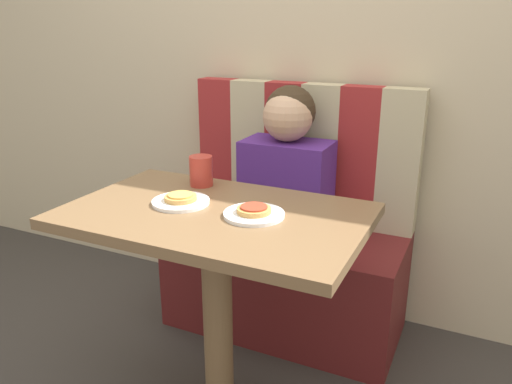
% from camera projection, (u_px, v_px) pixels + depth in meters
% --- Properties ---
extents(wall_back, '(7.00, 0.05, 2.60)m').
position_uv_depth(wall_back, '(315.00, 32.00, 2.17)').
color(wall_back, '#C6B28E').
rests_on(wall_back, ground_plane).
extents(booth_seat, '(1.03, 0.48, 0.47)m').
position_uv_depth(booth_seat, '(285.00, 279.00, 2.26)').
color(booth_seat, '#5B1919').
rests_on(booth_seat, ground_plane).
extents(booth_backrest, '(1.03, 0.09, 0.62)m').
position_uv_depth(booth_backrest, '(303.00, 152.00, 2.25)').
color(booth_backrest, maroon).
rests_on(booth_backrest, booth_seat).
extents(dining_table, '(0.94, 0.60, 0.78)m').
position_uv_depth(dining_table, '(216.00, 247.00, 1.60)').
color(dining_table, brown).
rests_on(dining_table, ground_plane).
extents(person, '(0.37, 0.24, 0.63)m').
position_uv_depth(person, '(287.00, 161.00, 2.09)').
color(person, '#4C237A').
rests_on(person, booth_seat).
extents(plate_left, '(0.19, 0.19, 0.01)m').
position_uv_depth(plate_left, '(181.00, 202.00, 1.62)').
color(plate_left, white).
rests_on(plate_left, dining_table).
extents(plate_right, '(0.19, 0.19, 0.01)m').
position_uv_depth(plate_right, '(254.00, 214.00, 1.52)').
color(plate_right, white).
rests_on(plate_right, dining_table).
extents(pizza_left, '(0.11, 0.11, 0.02)m').
position_uv_depth(pizza_left, '(181.00, 197.00, 1.62)').
color(pizza_left, '#C68E47').
rests_on(pizza_left, plate_left).
extents(pizza_right, '(0.11, 0.11, 0.02)m').
position_uv_depth(pizza_right, '(254.00, 210.00, 1.51)').
color(pizza_right, '#C68E47').
rests_on(pizza_right, plate_right).
extents(drinking_cup, '(0.08, 0.08, 0.11)m').
position_uv_depth(drinking_cup, '(201.00, 171.00, 1.79)').
color(drinking_cup, '#B23328').
rests_on(drinking_cup, dining_table).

